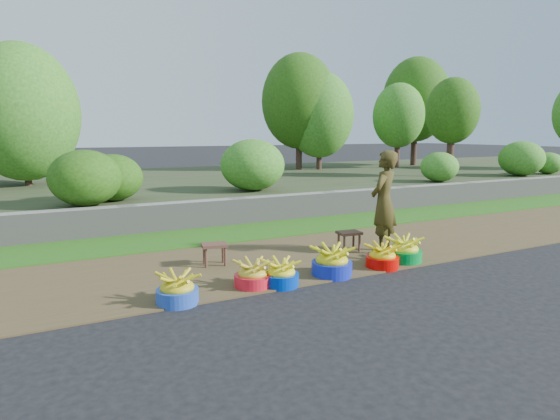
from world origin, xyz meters
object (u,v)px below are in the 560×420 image
basin_d (332,263)px  stool_left (214,248)px  basin_b (253,275)px  basin_a (177,290)px  basin_e (382,257)px  stool_right (349,235)px  vendor_woman (384,202)px  basin_f (404,251)px  basin_c (281,274)px

basin_d → stool_left: 1.69m
basin_b → basin_a: bearing=-173.1°
basin_e → stool_right: bearing=83.6°
basin_b → vendor_woman: (2.51, 0.60, 0.67)m
stool_right → vendor_woman: (0.44, -0.29, 0.55)m
basin_e → stool_right: 0.97m
basin_d → basin_e: size_ratio=1.16×
basin_e → basin_f: bearing=10.7°
stool_left → basin_b: bearing=-84.4°
basin_f → stool_right: 0.94m
basin_f → stool_left: bearing=157.2°
basin_d → basin_e: 0.83m
basin_b → vendor_woman: vendor_woman is taller
basin_d → vendor_woman: bearing=25.1°
basin_b → stool_left: 1.11m
basin_d → basin_b: bearing=177.9°
stool_left → stool_right: 2.19m
basin_a → basin_b: basin_a is taller
basin_c → basin_d: bearing=4.4°
basin_d → vendor_woman: vendor_woman is taller
basin_f → vendor_woman: size_ratio=0.32×
basin_c → basin_f: (2.10, 0.13, 0.02)m
basin_b → basin_e: basin_e is taller
vendor_woman → basin_d: bearing=-4.6°
basin_c → stool_right: (1.73, 0.99, 0.12)m
stool_left → vendor_woman: (2.62, -0.50, 0.55)m
stool_left → basin_e: bearing=-29.3°
basin_f → stool_left: (-2.55, 1.07, 0.10)m
basin_e → vendor_woman: vendor_woman is taller
stool_right → vendor_woman: 0.76m
basin_c → vendor_woman: size_ratio=0.28×
basin_a → basin_d: size_ratio=0.88×
basin_c → stool_right: bearing=29.8°
basin_e → vendor_woman: (0.55, 0.67, 0.66)m
basin_c → basin_e: (1.63, 0.04, 0.01)m
basin_d → stool_left: size_ratio=1.35×
basin_a → basin_c: bearing=0.6°
basin_a → basin_f: size_ratio=0.91×
basin_c → basin_f: 2.11m
stool_left → vendor_woman: 2.72m
basin_c → basin_e: size_ratio=0.97×
vendor_woman → stool_left: bearing=-40.4°
stool_right → basin_d: bearing=-135.2°
basin_a → vendor_woman: size_ratio=0.30×
basin_b → basin_d: size_ratio=0.85×
basin_b → basin_d: 1.13m
basin_c → basin_e: 1.63m
basin_a → stool_right: basin_a is taller
basin_a → basin_b: bearing=6.9°
basin_b → stool_left: bearing=95.6°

